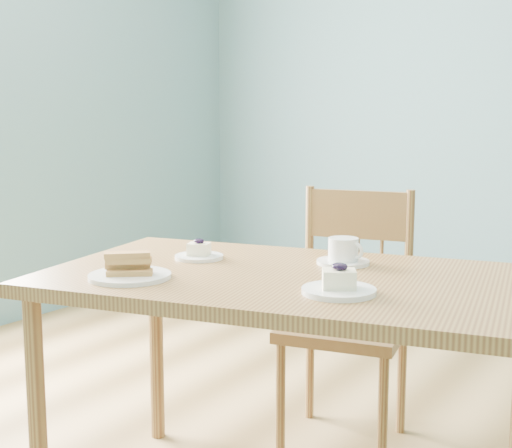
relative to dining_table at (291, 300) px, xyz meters
The scene contains 7 objects.
room 0.77m from the dining_table, 48.89° to the left, with size 5.01×5.01×2.71m.
dining_table is the anchor object (origin of this frame).
dining_chair 0.59m from the dining_table, 100.37° to the left, with size 0.48×0.46×0.89m.
cheesecake_plate_near 0.25m from the dining_table, 29.52° to the right, with size 0.18×0.18×0.08m.
cheesecake_plate_far 0.35m from the dining_table, behind, with size 0.15×0.15×0.06m.
coffee_cup 0.23m from the dining_table, 74.58° to the left, with size 0.15×0.15×0.08m.
biscotti_plate 0.44m from the dining_table, 139.82° to the right, with size 0.22×0.22×0.07m.
Camera 1 is at (0.78, -1.86, 1.14)m, focal length 50.00 mm.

